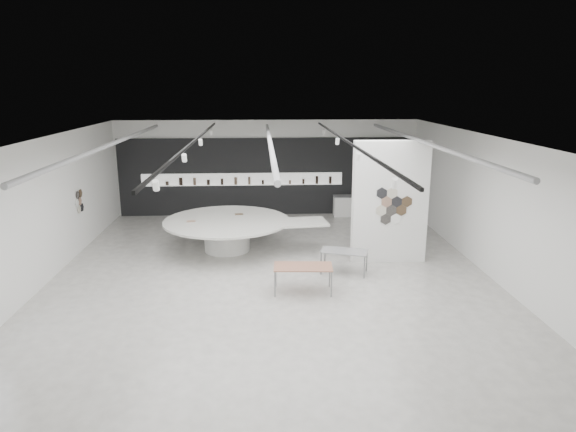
{
  "coord_description": "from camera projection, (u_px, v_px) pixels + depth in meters",
  "views": [
    {
      "loc": [
        -0.26,
        -13.44,
        5.13
      ],
      "look_at": [
        0.52,
        1.2,
        1.38
      ],
      "focal_mm": 32.0,
      "sensor_mm": 36.0,
      "label": 1
    }
  ],
  "objects": [
    {
      "name": "back_wall_display",
      "position": [
        265.0,
        177.0,
        20.61
      ],
      "size": [
        11.8,
        0.27,
        3.1
      ],
      "color": "black",
      "rests_on": "ground"
    },
    {
      "name": "partition_column",
      "position": [
        390.0,
        202.0,
        14.99
      ],
      "size": [
        2.2,
        0.38,
        3.6
      ],
      "color": "white",
      "rests_on": "ground"
    },
    {
      "name": "sample_table_wood",
      "position": [
        303.0,
        268.0,
        12.96
      ],
      "size": [
        1.52,
        0.83,
        0.69
      ],
      "rotation": [
        0.0,
        0.0,
        -0.06
      ],
      "color": "#97634E",
      "rests_on": "ground"
    },
    {
      "name": "room",
      "position": [
        267.0,
        202.0,
        13.77
      ],
      "size": [
        12.02,
        14.02,
        3.82
      ],
      "color": "beige",
      "rests_on": "ground"
    },
    {
      "name": "display_island",
      "position": [
        230.0,
        230.0,
        16.24
      ],
      "size": [
        5.38,
        4.38,
        1.02
      ],
      "rotation": [
        0.0,
        0.0,
        0.11
      ],
      "color": "white",
      "rests_on": "ground"
    },
    {
      "name": "sample_table_stone",
      "position": [
        344.0,
        253.0,
        14.28
      ],
      "size": [
        1.41,
        1.0,
        0.66
      ],
      "rotation": [
        0.0,
        0.0,
        -0.31
      ],
      "color": "gray",
      "rests_on": "ground"
    },
    {
      "name": "kitchen_counter",
      "position": [
        351.0,
        206.0,
        20.66
      ],
      "size": [
        1.45,
        0.58,
        1.13
      ],
      "rotation": [
        0.0,
        0.0,
        -0.01
      ],
      "color": "white",
      "rests_on": "ground"
    }
  ]
}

